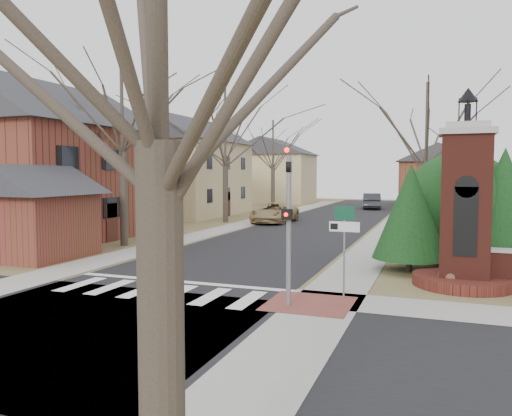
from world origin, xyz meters
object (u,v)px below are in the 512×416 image
at_px(sign_post, 344,233).
at_px(distant_car, 372,201).
at_px(brick_gate_monument, 464,221).
at_px(pickup_truck, 274,213).
at_px(traffic_signal_pole, 288,214).

height_order(sign_post, distant_car, sign_post).
relative_size(brick_gate_monument, pickup_truck, 1.20).
xyz_separation_m(sign_post, distant_car, (-3.99, 38.35, -1.13)).
bearing_deg(pickup_truck, brick_gate_monument, -54.14).
bearing_deg(brick_gate_monument, sign_post, -138.58).
xyz_separation_m(pickup_truck, distant_car, (5.00, 17.40, 0.07)).
xyz_separation_m(traffic_signal_pole, sign_post, (1.29, 1.41, -0.64)).
bearing_deg(sign_post, traffic_signal_pole, -132.43).
xyz_separation_m(traffic_signal_pole, pickup_truck, (-7.70, 22.37, -1.83)).
distance_m(sign_post, brick_gate_monument, 4.55).
xyz_separation_m(sign_post, pickup_truck, (-8.99, 20.95, -1.20)).
height_order(traffic_signal_pole, distant_car, traffic_signal_pole).
relative_size(traffic_signal_pole, sign_post, 1.64).
bearing_deg(distant_car, sign_post, 87.19).
height_order(traffic_signal_pole, brick_gate_monument, brick_gate_monument).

